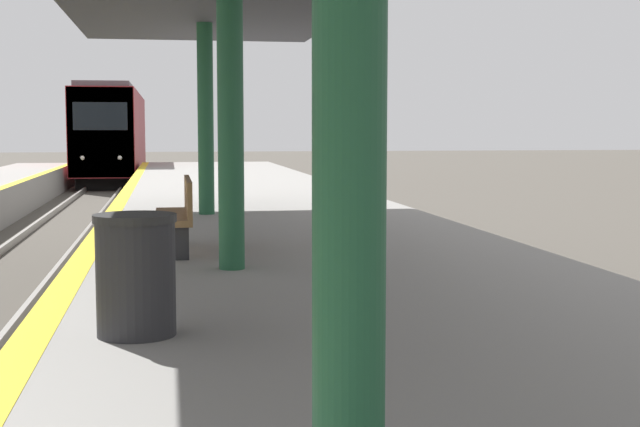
# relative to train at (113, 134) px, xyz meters

# --- Properties ---
(train) EXTENTS (2.69, 17.57, 4.52)m
(train) POSITION_rel_train_xyz_m (0.00, 0.00, 0.00)
(train) COLOR black
(train) RESTS_ON ground
(trash_bin) EXTENTS (0.61, 0.61, 0.91)m
(trash_bin) POSITION_rel_train_xyz_m (2.42, -39.05, -0.83)
(trash_bin) COLOR #262628
(trash_bin) RESTS_ON platform_right
(bench) EXTENTS (0.44, 1.83, 0.92)m
(bench) POSITION_rel_train_xyz_m (2.79, -34.50, -0.79)
(bench) COLOR brown
(bench) RESTS_ON platform_right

